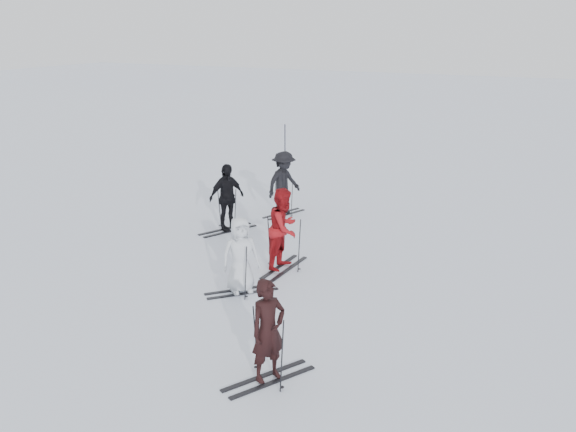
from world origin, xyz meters
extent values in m
plane|color=silver|center=(0.00, 0.00, 0.00)|extent=(120.00, 120.00, 0.00)
imported|color=black|center=(2.40, -4.45, 0.86)|extent=(0.66, 0.75, 1.73)
imported|color=maroon|center=(0.36, 0.08, 0.97)|extent=(0.74, 0.95, 1.93)
imported|color=silver|center=(0.17, -1.59, 0.83)|extent=(0.94, 0.95, 1.66)
imported|color=black|center=(-2.37, 1.92, 0.94)|extent=(0.87, 1.19, 1.88)
imported|color=black|center=(-1.69, 4.05, 0.95)|extent=(1.06, 1.39, 1.91)
cylinder|color=black|center=(-4.41, 9.47, 0.91)|extent=(0.05, 0.05, 1.82)
camera|label=1|loc=(6.86, -12.59, 5.63)|focal=40.00mm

